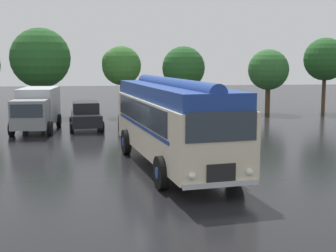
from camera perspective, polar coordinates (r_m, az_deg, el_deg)
name	(u,v)px	position (r m, az deg, el deg)	size (l,w,h in m)	color
ground_plane	(168,169)	(18.08, 0.04, -5.29)	(120.00, 120.00, 0.00)	black
vintage_bus	(172,119)	(18.25, 0.55, 0.88)	(4.10, 10.36, 3.49)	beige
car_near_left	(86,115)	(28.84, -9.98, 1.30)	(2.29, 4.35, 1.66)	black
car_mid_left	(134,114)	(29.16, -4.18, 1.47)	(2.00, 4.22, 1.66)	silver
car_mid_right	(183,113)	(29.47, 1.79, 1.56)	(2.09, 4.27, 1.66)	silver
car_far_right	(224,114)	(29.18, 6.79, 1.44)	(2.20, 4.32, 1.66)	maroon
box_van	(37,108)	(28.98, -15.66, 2.18)	(2.42, 5.81, 2.50)	#B2B7BC
tree_left_of_centre	(42,58)	(36.34, -15.13, 8.01)	(4.45, 4.45, 6.55)	#4C3823
tree_centre	(120,65)	(35.37, -5.86, 7.39)	(2.93, 2.93, 5.22)	#4C3823
tree_right_of_centre	(184,68)	(36.64, 2.02, 7.05)	(3.33, 3.33, 5.24)	#4C3823
tree_far_right	(268,70)	(37.69, 12.15, 6.68)	(3.18, 3.18, 5.02)	#4C3823
tree_extra_right	(326,60)	(39.35, 18.66, 7.67)	(3.37, 3.37, 5.93)	#4C3823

